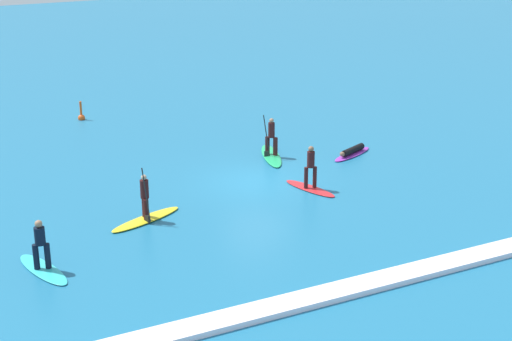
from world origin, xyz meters
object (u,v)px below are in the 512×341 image
surfer_on_red_board (310,177)px  surfer_on_green_board (271,150)px  surfer_on_yellow_board (146,210)px  marker_buoy (81,116)px  surfer_on_teal_board (42,258)px  surfer_on_purple_board (352,152)px

surfer_on_red_board → surfer_on_green_board: 4.35m
surfer_on_red_board → surfer_on_yellow_board: 6.94m
surfer_on_green_board → surfer_on_yellow_board: bearing=-41.0°
surfer_on_red_board → marker_buoy: 15.27m
surfer_on_teal_board → surfer_on_purple_board: 15.95m
surfer_on_teal_board → surfer_on_yellow_board: bearing=104.0°
surfer_on_teal_board → marker_buoy: 17.52m
surfer_on_red_board → surfer_on_green_board: surfer_on_green_board is taller
surfer_on_green_board → surfer_on_teal_board: 13.44m
surfer_on_red_board → surfer_on_teal_board: 11.40m
surfer_on_green_board → surfer_on_purple_board: 3.69m
surfer_on_teal_board → surfer_on_purple_board: bearing=94.4°
surfer_on_teal_board → surfer_on_purple_board: (15.04, 5.28, -0.30)m
surfer_on_green_board → marker_buoy: 11.61m
marker_buoy → surfer_on_yellow_board: bearing=-95.5°
surfer_on_green_board → surfer_on_teal_board: bearing=-41.5°
surfer_on_teal_board → surfer_on_yellow_board: 4.81m
surfer_on_yellow_board → surfer_on_teal_board: bearing=7.1°
surfer_on_teal_board → marker_buoy: (5.58, 16.61, -0.26)m
surfer_on_teal_board → surfer_on_yellow_board: (4.20, 2.33, -0.05)m
marker_buoy → surfer_on_green_board: bearing=-58.5°
surfer_on_purple_board → marker_buoy: 14.76m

